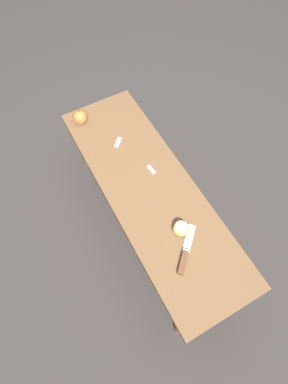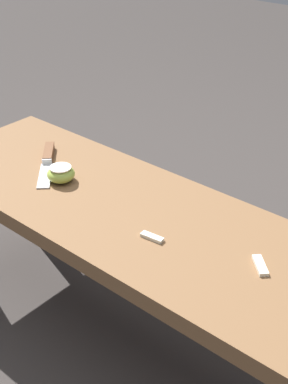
% 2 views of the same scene
% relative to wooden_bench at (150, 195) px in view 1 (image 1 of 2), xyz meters
% --- Properties ---
extents(ground_plane, '(8.00, 8.00, 0.00)m').
position_rel_wooden_bench_xyz_m(ground_plane, '(0.00, 0.00, -0.36)').
color(ground_plane, '#383330').
extents(wooden_bench, '(1.25, 0.40, 0.42)m').
position_rel_wooden_bench_xyz_m(wooden_bench, '(0.00, 0.00, 0.00)').
color(wooden_bench, brown).
rests_on(wooden_bench, ground_plane).
extents(knife, '(0.18, 0.18, 0.02)m').
position_rel_wooden_bench_xyz_m(knife, '(-0.35, 0.03, 0.07)').
color(knife, silver).
rests_on(knife, wooden_bench).
extents(apple_whole, '(0.08, 0.08, 0.09)m').
position_rel_wooden_bench_xyz_m(apple_whole, '(0.53, 0.12, 0.10)').
color(apple_whole, '#B27233').
rests_on(apple_whole, wooden_bench).
extents(apple_cut, '(0.07, 0.07, 0.04)m').
position_rel_wooden_bench_xyz_m(apple_cut, '(-0.24, -0.02, 0.08)').
color(apple_cut, '#9EB747').
rests_on(apple_cut, wooden_bench).
extents(apple_slice_near_knife, '(0.06, 0.06, 0.01)m').
position_rel_wooden_bench_xyz_m(apple_slice_near_knife, '(0.31, 0.01, 0.06)').
color(apple_slice_near_knife, white).
rests_on(apple_slice_near_knife, wooden_bench).
extents(apple_slice_center, '(0.05, 0.02, 0.01)m').
position_rel_wooden_bench_xyz_m(apple_slice_center, '(0.09, -0.06, 0.06)').
color(apple_slice_center, white).
rests_on(apple_slice_center, wooden_bench).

